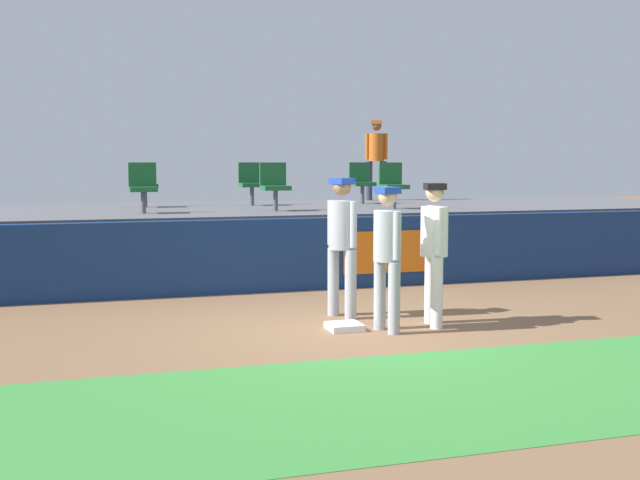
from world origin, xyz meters
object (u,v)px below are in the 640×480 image
object	(u,v)px
player_fielder_home	(434,244)
player_runner_visitor	(387,248)
first_base	(344,327)
seat_front_left	(143,185)
player_coach_visitor	(342,237)
spectator_hooded	(376,154)
seat_back_left	(144,182)
seat_front_right	(393,183)
seat_back_right	(361,180)
seat_front_center	(275,184)
seat_back_center	(251,181)

from	to	relation	value
player_fielder_home	player_runner_visitor	size ratio (longest dim) A/B	1.02
first_base	seat_front_left	xyz separation A→B (m)	(-2.01, 4.49, 1.61)
player_coach_visitor	seat_front_left	distance (m)	4.39
spectator_hooded	player_coach_visitor	bearing A→B (deg)	88.14
player_fielder_home	player_coach_visitor	world-z (taller)	player_coach_visitor
player_coach_visitor	seat_back_left	xyz separation A→B (m)	(-2.06, 5.53, 0.59)
player_fielder_home	seat_front_left	size ratio (longest dim) A/B	2.11
first_base	spectator_hooded	xyz separation A→B (m)	(3.31, 7.50, 2.15)
player_coach_visitor	seat_front_right	world-z (taller)	seat_front_right
player_fielder_home	seat_front_left	world-z (taller)	seat_front_left
player_fielder_home	seat_front_left	xyz separation A→B (m)	(-3.15, 4.56, 0.63)
seat_back_right	seat_back_left	xyz separation A→B (m)	(-4.35, 0.00, 0.00)
player_runner_visitor	spectator_hooded	world-z (taller)	spectator_hooded
player_fielder_home	seat_back_left	xyz separation A→B (m)	(-2.98, 6.36, 0.63)
seat_back_left	first_base	bearing A→B (deg)	-73.72
seat_back_left	seat_front_left	xyz separation A→B (m)	(-0.17, -1.80, -0.00)
first_base	seat_front_center	size ratio (longest dim) A/B	0.48
seat_back_left	seat_front_center	bearing A→B (deg)	-40.88
seat_front_right	first_base	bearing A→B (deg)	-118.77
player_runner_visitor	player_coach_visitor	world-z (taller)	player_coach_visitor
player_fielder_home	seat_back_center	size ratio (longest dim) A/B	2.11
player_fielder_home	seat_back_left	bearing A→B (deg)	-143.69
player_fielder_home	player_coach_visitor	distance (m)	1.24
seat_back_right	spectator_hooded	world-z (taller)	spectator_hooded
player_coach_visitor	seat_back_center	world-z (taller)	seat_back_center
first_base	seat_back_left	xyz separation A→B (m)	(-1.84, 6.29, 1.61)
player_runner_visitor	seat_back_center	size ratio (longest dim) A/B	2.06
first_base	seat_back_center	bearing A→B (deg)	88.04
seat_back_center	seat_front_left	distance (m)	2.86
seat_front_right	spectator_hooded	size ratio (longest dim) A/B	0.48
seat_back_right	seat_front_left	distance (m)	4.87
player_coach_visitor	seat_back_center	bearing A→B (deg)	154.81
seat_back_center	player_coach_visitor	bearing A→B (deg)	-89.91
player_coach_visitor	seat_front_center	size ratio (longest dim) A/B	2.17
player_fielder_home	seat_back_right	distance (m)	6.54
seat_front_left	player_fielder_home	bearing A→B (deg)	-55.37
player_coach_visitor	seat_front_center	world-z (taller)	seat_front_center
player_coach_visitor	seat_front_left	world-z (taller)	seat_front_left
seat_front_right	seat_front_center	size ratio (longest dim) A/B	1.00
seat_back_right	seat_front_center	bearing A→B (deg)	-141.59
player_runner_visitor	player_coach_visitor	bearing A→B (deg)	-178.52
player_runner_visitor	spectator_hooded	bearing A→B (deg)	148.08
seat_back_center	player_runner_visitor	bearing A→B (deg)	-87.89
first_base	player_coach_visitor	bearing A→B (deg)	73.52
seat_front_right	seat_front_left	xyz separation A→B (m)	(-4.47, -0.00, -0.00)
seat_front_left	first_base	bearing A→B (deg)	-65.89
first_base	seat_front_left	distance (m)	5.17
first_base	player_coach_visitor	world-z (taller)	player_coach_visitor
seat_front_center	seat_front_right	bearing A→B (deg)	-0.01
player_fielder_home	player_runner_visitor	xyz separation A→B (m)	(-0.69, -0.16, -0.02)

